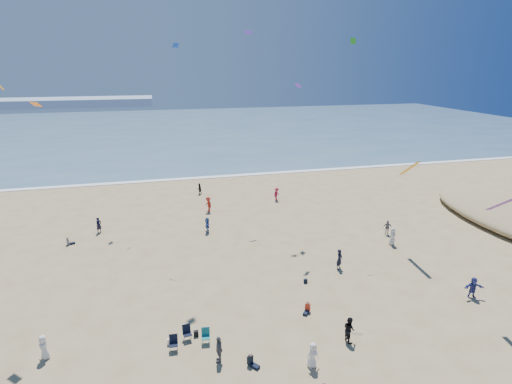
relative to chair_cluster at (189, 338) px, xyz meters
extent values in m
cube|color=#476B84|center=(2.71, 88.53, -0.47)|extent=(220.00, 100.00, 0.06)
cube|color=white|center=(2.71, 38.53, -0.46)|extent=(220.00, 1.20, 0.08)
cube|color=#7A8EA8|center=(-57.29, 163.53, 1.10)|extent=(110.00, 20.00, 3.20)
imported|color=white|center=(6.80, -3.65, 0.30)|extent=(0.88, 0.68, 1.60)
imported|color=black|center=(13.38, 6.78, 0.40)|extent=(0.78, 0.75, 1.81)
imported|color=black|center=(-7.64, 19.98, 0.33)|extent=(0.72, 0.70, 1.66)
imported|color=navy|center=(21.24, 0.30, 0.33)|extent=(1.59, 0.74, 1.65)
imported|color=#AD2318|center=(4.28, 23.50, 0.41)|extent=(1.07, 1.34, 1.82)
imported|color=slate|center=(1.61, -1.91, 0.35)|extent=(0.66, 1.07, 1.71)
imported|color=black|center=(9.91, -2.03, 0.35)|extent=(0.73, 0.89, 1.69)
imported|color=slate|center=(21.39, 12.35, 0.27)|extent=(0.97, 0.66, 1.53)
imported|color=silver|center=(-8.48, 0.86, 0.28)|extent=(0.85, 0.91, 1.56)
imported|color=silver|center=(20.48, 10.00, 0.38)|extent=(0.66, 0.92, 1.75)
imported|color=#AD183B|center=(13.40, 25.56, 0.33)|extent=(1.22, 1.16, 1.66)
imported|color=#38589A|center=(3.38, 17.47, 0.30)|extent=(0.62, 1.52, 1.60)
imported|color=black|center=(3.94, 30.58, 0.25)|extent=(0.92, 0.89, 1.50)
cube|color=white|center=(-1.17, 0.34, -0.30)|extent=(0.35, 0.20, 0.40)
cube|color=black|center=(0.51, 0.74, -0.31)|extent=(0.30, 0.22, 0.38)
cube|color=black|center=(9.75, 5.26, -0.33)|extent=(0.28, 0.18, 0.34)
cube|color=orange|center=(-8.33, 6.98, 13.92)|extent=(0.87, 0.84, 0.32)
cube|color=#5620A3|center=(9.54, 24.58, 19.67)|extent=(0.87, 0.46, 0.38)
cube|color=blue|center=(1.20, 17.94, 17.97)|extent=(0.61, 0.59, 0.41)
cube|color=green|center=(17.34, 14.92, 18.40)|extent=(0.54, 0.40, 0.58)
cube|color=#FFA326|center=(-15.97, 25.27, 14.06)|extent=(0.58, 0.61, 0.49)
cube|color=#6A2B94|center=(11.88, 14.45, 14.48)|extent=(0.80, 0.82, 0.36)
cube|color=#632597|center=(20.39, -1.84, 7.92)|extent=(0.35, 3.14, 2.21)
cube|color=orange|center=(20.96, 9.27, 7.35)|extent=(0.35, 2.64, 1.87)
camera|label=1|loc=(-0.95, -21.37, 16.33)|focal=28.00mm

